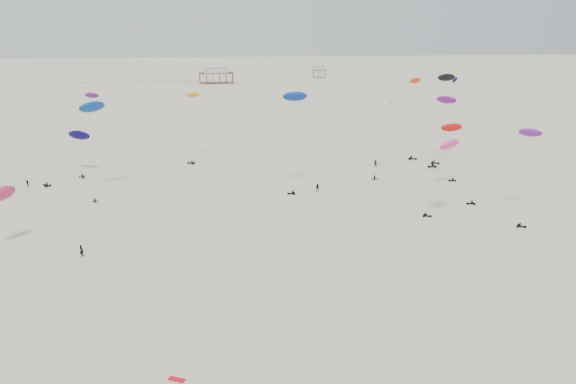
{
  "coord_description": "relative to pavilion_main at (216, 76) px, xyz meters",
  "views": [
    {
      "loc": [
        -11.96,
        -2.84,
        34.29
      ],
      "look_at": [
        0.0,
        88.0,
        7.0
      ],
      "focal_mm": 35.0,
      "sensor_mm": 36.0,
      "label": 1
    }
  ],
  "objects": [
    {
      "name": "spectator_0",
      "position": [
        -23.09,
        -269.14,
        -4.22
      ],
      "size": [
        1.0,
        0.9,
        2.26
      ],
      "primitive_type": "imported",
      "rotation": [
        0.0,
        0.0,
        2.61
      ],
      "color": "black",
      "rests_on": "ground"
    },
    {
      "name": "spectator_1",
      "position": [
        19.4,
        -239.26,
        -4.22
      ],
      "size": [
        1.18,
        0.95,
        2.1
      ],
      "primitive_type": "imported",
      "rotation": [
        0.0,
        0.0,
        5.88
      ],
      "color": "black",
      "rests_on": "ground"
    },
    {
      "name": "rig_2",
      "position": [
        56.13,
        -256.85,
        8.28
      ],
      "size": [
        9.33,
        13.78,
        18.26
      ],
      "rotation": [
        0.0,
        0.0,
        4.09
      ],
      "color": "black",
      "rests_on": "ground"
    },
    {
      "name": "rig_14",
      "position": [
        15.19,
        -233.54,
        13.51
      ],
      "size": [
        5.45,
        9.76,
        21.22
      ],
      "rotation": [
        0.0,
        0.0,
        1.48
      ],
      "color": "black",
      "rests_on": "ground"
    },
    {
      "name": "rig_1",
      "position": [
        -7.77,
        -203.12,
        7.19
      ],
      "size": [
        4.12,
        12.84,
        18.45
      ],
      "rotation": [
        0.0,
        0.0,
        1.2
      ],
      "color": "black",
      "rests_on": "ground"
    },
    {
      "name": "spectator_3",
      "position": [
        37.86,
        -219.36,
        -4.22
      ],
      "size": [
        0.95,
        0.76,
        2.28
      ],
      "primitive_type": "imported",
      "rotation": [
        0.0,
        0.0,
        2.88
      ],
      "color": "black",
      "rests_on": "ground"
    },
    {
      "name": "rig_9",
      "position": [
        50.55,
        -231.51,
        11.16
      ],
      "size": [
        4.85,
        7.21,
        19.25
      ],
      "rotation": [
        0.0,
        0.0,
        1.72
      ],
      "color": "black",
      "rests_on": "ground"
    },
    {
      "name": "spectator_2",
      "position": [
        -43.61,
        -226.88,
        -4.22
      ],
      "size": [
        1.29,
        1.16,
        1.94
      ],
      "primitive_type": "imported",
      "rotation": [
        0.0,
        0.0,
        5.68
      ],
      "color": "black",
      "rests_on": "ground"
    },
    {
      "name": "rig_3",
      "position": [
        37.23,
        -226.31,
        7.43
      ],
      "size": [
        6.98,
        9.94,
        17.77
      ],
      "rotation": [
        0.0,
        0.0,
        6.05
      ],
      "color": "black",
      "rests_on": "ground"
    },
    {
      "name": "rig_5",
      "position": [
        56.28,
        -217.66,
        7.98
      ],
      "size": [
        7.36,
        4.99,
        22.06
      ],
      "rotation": [
        0.0,
        0.0,
        4.17
      ],
      "color": "black",
      "rests_on": "ground"
    },
    {
      "name": "rig_0",
      "position": [
        -31.98,
        -213.41,
        8.32
      ],
      "size": [
        4.66,
        13.27,
        19.84
      ],
      "rotation": [
        0.0,
        0.0,
        3.57
      ],
      "color": "black",
      "rests_on": "ground"
    },
    {
      "name": "rig_11",
      "position": [
        40.38,
        -256.5,
        8.02
      ],
      "size": [
        8.14,
        5.4,
        14.65
      ],
      "rotation": [
        0.0,
        0.0,
        4.22
      ],
      "color": "black",
      "rests_on": "ground"
    },
    {
      "name": "pavilion_small",
      "position": [
        70.0,
        30.0,
        -0.74
      ],
      "size": [
        9.0,
        7.0,
        8.0
      ],
      "color": "brown",
      "rests_on": "ground"
    },
    {
      "name": "rig_7",
      "position": [
        48.8,
        -240.02,
        7.12
      ],
      "size": [
        4.99,
        15.77,
        18.14
      ],
      "rotation": [
        0.0,
        0.0,
        1.61
      ],
      "color": "black",
      "rests_on": "ground"
    },
    {
      "name": "pier_fence",
      "position": [
        -52.0,
        -0.0,
        -3.45
      ],
      "size": [
        80.2,
        0.2,
        1.5
      ],
      "color": "black",
      "rests_on": "ground"
    },
    {
      "name": "rig_12",
      "position": [
        -27.48,
        -230.6,
        12.51
      ],
      "size": [
        6.35,
        14.56,
        20.3
      ],
      "rotation": [
        0.0,
        0.0,
        0.2
      ],
      "color": "black",
      "rests_on": "ground"
    },
    {
      "name": "rig_8",
      "position": [
        49.87,
        -212.05,
        7.23
      ],
      "size": [
        3.73,
        4.58,
        21.43
      ],
      "rotation": [
        0.0,
        0.0,
        4.27
      ],
      "color": "black",
      "rests_on": "ground"
    },
    {
      "name": "rig_10",
      "position": [
        56.38,
        -214.61,
        12.15
      ],
      "size": [
        9.63,
        11.58,
        23.28
      ],
      "rotation": [
        0.0,
        0.0,
        1.81
      ],
      "color": "black",
      "rests_on": "ground"
    },
    {
      "name": "rig_6",
      "position": [
        -35.25,
        -214.52,
        3.6
      ],
      "size": [
        9.24,
        18.25,
        16.77
      ],
      "rotation": [
        0.0,
        0.0,
        0.88
      ],
      "color": "black",
      "rests_on": "ground"
    },
    {
      "name": "ground_plane",
      "position": [
        10.0,
        -150.0,
        -4.22
      ],
      "size": [
        900.0,
        900.0,
        0.0
      ],
      "primitive_type": "plane",
      "color": "beige"
    },
    {
      "name": "grounded_kite_b",
      "position": [
        -6.73,
        -303.05,
        -4.22
      ],
      "size": [
        1.92,
        1.43,
        0.07
      ],
      "primitive_type": "cube",
      "rotation": [
        0.0,
        0.0,
        -0.47
      ],
      "color": "#B50B18",
      "rests_on": "ground"
    },
    {
      "name": "pavilion_main",
      "position": [
        0.0,
        0.0,
        0.0
      ],
      "size": [
        21.0,
        13.0,
        9.8
      ],
      "color": "brown",
      "rests_on": "ground"
    }
  ]
}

